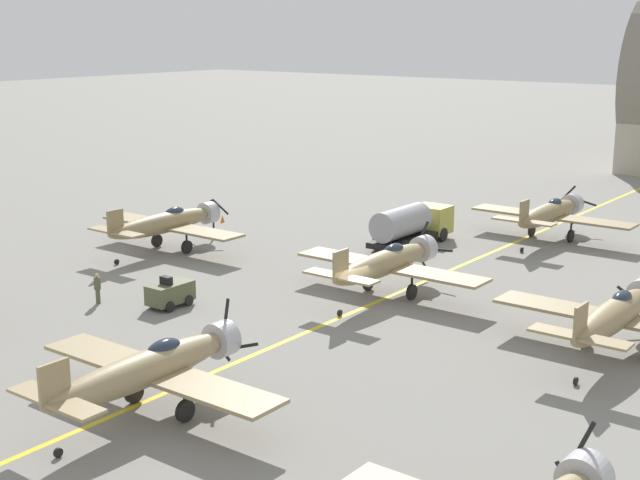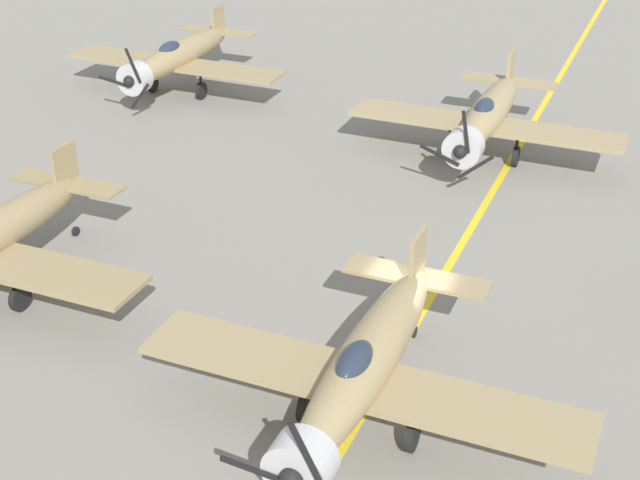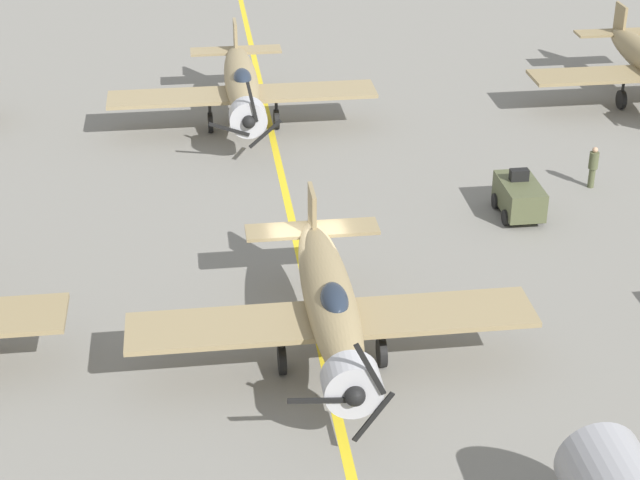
{
  "view_description": "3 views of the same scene",
  "coord_description": "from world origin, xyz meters",
  "px_view_note": "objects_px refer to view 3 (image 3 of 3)",
  "views": [
    {
      "loc": [
        26.65,
        -37.61,
        15.2
      ],
      "look_at": [
        -1.71,
        -0.41,
        3.95
      ],
      "focal_mm": 50.0,
      "sensor_mm": 36.0,
      "label": 1
    },
    {
      "loc": [
        -6.39,
        21.54,
        15.86
      ],
      "look_at": [
        3.87,
        -2.75,
        1.52
      ],
      "focal_mm": 50.0,
      "sensor_mm": 36.0,
      "label": 2
    },
    {
      "loc": [
        3.55,
        30.41,
        18.43
      ],
      "look_at": [
        0.08,
        3.36,
        3.92
      ],
      "focal_mm": 60.0,
      "sensor_mm": 36.0,
      "label": 3
    }
  ],
  "objects_px": {
    "ground_crew_walking": "(593,165)",
    "airplane_near_center": "(242,86)",
    "airplane_mid_center": "(331,305)",
    "tow_tractor": "(519,196)"
  },
  "relations": [
    {
      "from": "airplane_mid_center",
      "to": "ground_crew_walking",
      "type": "height_order",
      "value": "airplane_mid_center"
    },
    {
      "from": "airplane_mid_center",
      "to": "ground_crew_walking",
      "type": "xyz_separation_m",
      "value": [
        -12.15,
        -10.98,
        -1.06
      ]
    },
    {
      "from": "airplane_mid_center",
      "to": "tow_tractor",
      "type": "xyz_separation_m",
      "value": [
        -8.49,
        -8.91,
        -1.22
      ]
    },
    {
      "from": "airplane_near_center",
      "to": "ground_crew_walking",
      "type": "height_order",
      "value": "airplane_near_center"
    },
    {
      "from": "airplane_near_center",
      "to": "ground_crew_walking",
      "type": "relative_size",
      "value": 6.86
    },
    {
      "from": "airplane_mid_center",
      "to": "ground_crew_walking",
      "type": "bearing_deg",
      "value": -125.34
    },
    {
      "from": "ground_crew_walking",
      "to": "airplane_near_center",
      "type": "bearing_deg",
      "value": -31.33
    },
    {
      "from": "airplane_near_center",
      "to": "airplane_mid_center",
      "type": "relative_size",
      "value": 1.0
    },
    {
      "from": "ground_crew_walking",
      "to": "tow_tractor",
      "type": "bearing_deg",
      "value": 29.5
    },
    {
      "from": "tow_tractor",
      "to": "ground_crew_walking",
      "type": "distance_m",
      "value": 4.21
    }
  ]
}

